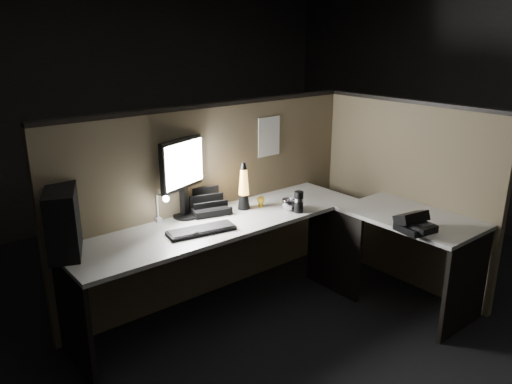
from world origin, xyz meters
TOP-DOWN VIEW (x-y plane):
  - floor at (0.00, 0.00)m, footprint 6.00×6.00m
  - room_shell at (0.00, 0.00)m, footprint 6.00×6.00m
  - partition_back at (0.00, 0.93)m, footprint 2.66×0.06m
  - partition_right at (1.33, 0.10)m, footprint 0.06×1.66m
  - desk at (0.18, 0.25)m, footprint 2.60×1.60m
  - pc_tower at (-1.22, 0.77)m, footprint 0.31×0.43m
  - monitor at (-0.31, 0.85)m, footprint 0.44×0.21m
  - keyboard at (-0.39, 0.52)m, footprint 0.49×0.24m
  - mouse at (-0.47, 0.49)m, footprint 0.09×0.07m
  - clip_lamp at (-0.52, 0.81)m, footprint 0.04×0.18m
  - organizer at (-0.14, 0.82)m, footprint 0.32×0.29m
  - lava_lamp at (0.12, 0.71)m, footprint 0.10×0.10m
  - travel_mug at (0.39, 0.38)m, footprint 0.07×0.07m
  - steel_mug at (0.37, 0.46)m, footprint 0.15×0.15m
  - figurine at (0.26, 0.67)m, footprint 0.06×0.06m
  - pinned_paper at (0.54, 0.90)m, footprint 0.23×0.00m
  - desk_phone at (0.76, -0.38)m, footprint 0.26×0.26m

SIDE VIEW (x-z plane):
  - floor at x=0.00m, z-range 0.00..0.00m
  - desk at x=0.18m, z-range 0.22..0.95m
  - keyboard at x=-0.39m, z-range 0.73..0.75m
  - mouse at x=-0.47m, z-range 0.73..0.77m
  - partition_back at x=0.00m, z-range 0.00..1.50m
  - partition_right at x=1.33m, z-range 0.00..1.50m
  - steel_mug at x=0.37m, z-range 0.73..0.82m
  - organizer at x=-0.14m, z-range 0.67..0.88m
  - figurine at x=0.26m, z-range 0.75..0.81m
  - desk_phone at x=0.76m, z-range 0.71..0.85m
  - travel_mug at x=0.39m, z-range 0.73..0.89m
  - clip_lamp at x=-0.52m, z-range 0.75..0.98m
  - lava_lamp at x=0.12m, z-range 0.70..1.07m
  - pc_tower at x=-1.22m, z-range 0.73..1.14m
  - monitor at x=-0.31m, z-range 0.79..1.38m
  - pinned_paper at x=0.54m, z-range 1.05..1.37m
  - room_shell at x=0.00m, z-range -1.38..4.62m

